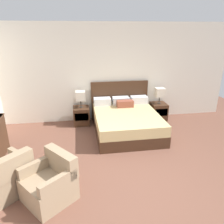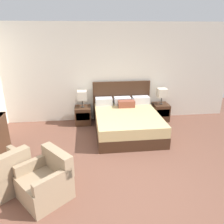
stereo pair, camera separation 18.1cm
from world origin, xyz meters
TOP-DOWN VIEW (x-y plane):
  - ground_plane at (0.00, 0.00)m, footprint 9.62×9.62m
  - wall_back at (0.00, 3.24)m, footprint 7.17×0.06m
  - bed at (0.33, 2.24)m, footprint 1.67×1.99m
  - nightstand_left at (-0.82, 2.91)m, footprint 0.44×0.47m
  - nightstand_right at (1.47, 2.91)m, footprint 0.44×0.47m
  - table_lamp_left at (-0.82, 2.91)m, footprint 0.26×0.26m
  - table_lamp_right at (1.47, 2.91)m, footprint 0.26×0.26m
  - armchair_by_window at (-2.09, 0.27)m, footprint 0.97×0.97m
  - armchair_companion at (-1.38, -0.00)m, footprint 0.96×0.96m

SIDE VIEW (x-z plane):
  - ground_plane at x=0.00m, z-range 0.00..0.00m
  - nightstand_left at x=-0.82m, z-range 0.00..0.50m
  - nightstand_right at x=1.47m, z-range 0.00..0.50m
  - armchair_by_window at x=-2.09m, z-range -0.10..0.66m
  - armchair_companion at x=-1.38m, z-range -0.10..0.66m
  - bed at x=0.33m, z-range -0.27..0.88m
  - table_lamp_left at x=-0.82m, z-range 0.60..1.07m
  - table_lamp_right at x=1.47m, z-range 0.60..1.07m
  - wall_back at x=0.00m, z-range 0.00..2.75m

